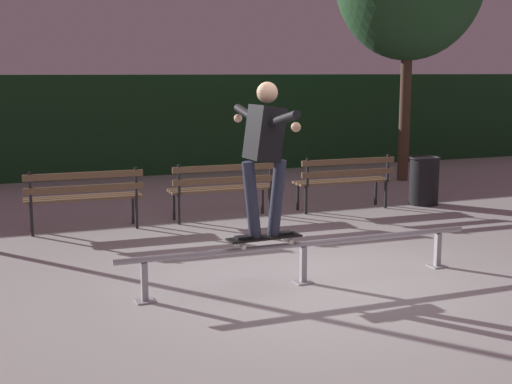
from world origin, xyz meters
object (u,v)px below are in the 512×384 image
at_px(trash_can, 424,180).
at_px(park_bench_right_center, 345,177).
at_px(park_bench_left_center, 224,184).
at_px(skateboard, 264,238).
at_px(grind_rail, 303,251).
at_px(skateboarder, 265,146).
at_px(park_bench_leftmost, 84,193).

bearing_deg(trash_can, park_bench_right_center, 178.26).
height_order(park_bench_left_center, trash_can, park_bench_left_center).
bearing_deg(skateboard, grind_rail, -0.00).
relative_size(skateboarder, park_bench_leftmost, 0.97).
xyz_separation_m(grind_rail, trash_can, (3.71, 3.21, 0.07)).
xyz_separation_m(park_bench_right_center, trash_can, (1.47, -0.04, -0.12)).
xyz_separation_m(grind_rail, park_bench_leftmost, (-1.82, 3.25, 0.19)).
height_order(park_bench_leftmost, park_bench_right_center, same).
relative_size(grind_rail, park_bench_right_center, 2.45).
distance_m(grind_rail, park_bench_left_center, 3.26).
xyz_separation_m(skateboarder, park_bench_right_center, (2.68, 3.25, -0.92)).
height_order(grind_rail, trash_can, trash_can).
relative_size(park_bench_right_center, trash_can, 2.01).
bearing_deg(skateboarder, skateboard, -176.42).
bearing_deg(skateboarder, park_bench_right_center, 50.49).
relative_size(skateboard, park_bench_leftmost, 0.49).
bearing_deg(park_bench_leftmost, trash_can, -0.46).
relative_size(skateboard, trash_can, 0.99).
bearing_deg(park_bench_leftmost, park_bench_right_center, 0.00).
bearing_deg(park_bench_left_center, skateboarder, -101.32).
relative_size(skateboard, park_bench_right_center, 0.49).
distance_m(park_bench_leftmost, park_bench_right_center, 4.06).
xyz_separation_m(skateboard, skateboarder, (0.00, 0.00, 0.94)).
bearing_deg(park_bench_left_center, trash_can, -0.73).
bearing_deg(park_bench_right_center, trash_can, -1.74).
height_order(park_bench_leftmost, park_bench_left_center, same).
xyz_separation_m(skateboarder, trash_can, (4.15, 3.21, -1.04)).
bearing_deg(trash_can, park_bench_left_center, 179.27).
bearing_deg(park_bench_right_center, park_bench_left_center, 180.00).
height_order(grind_rail, park_bench_left_center, park_bench_left_center).
distance_m(park_bench_leftmost, trash_can, 5.53).
height_order(park_bench_left_center, park_bench_right_center, same).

